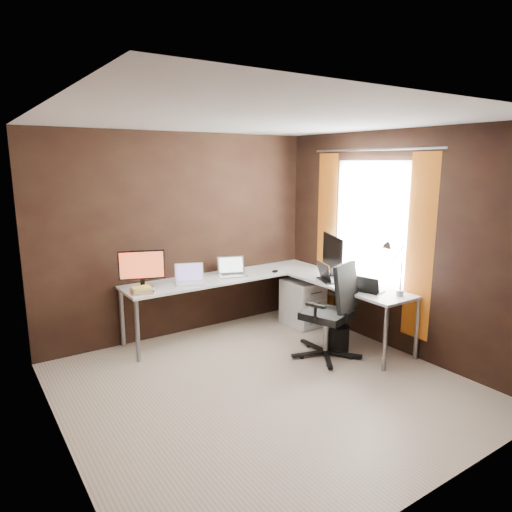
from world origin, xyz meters
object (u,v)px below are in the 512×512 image
(drawer_pedestal, at_px, (303,303))
(wastebasket, at_px, (338,338))
(laptop_black_big, at_px, (328,277))
(office_chair, at_px, (329,329))
(monitor_left, at_px, (142,268))
(laptop_white, at_px, (190,279))
(book_stack, at_px, (142,290))
(laptop_silver, at_px, (232,271))
(laptop_black_small, at_px, (369,289))
(desk_lamp, at_px, (393,262))
(monitor_right, at_px, (333,254))

(drawer_pedestal, xyz_separation_m, wastebasket, (-0.23, -0.91, -0.15))
(drawer_pedestal, height_order, laptop_black_big, laptop_black_big)
(office_chair, bearing_deg, laptop_black_big, 31.38)
(drawer_pedestal, height_order, monitor_left, monitor_left)
(drawer_pedestal, xyz_separation_m, laptop_white, (-1.50, 0.30, 0.48))
(book_stack, height_order, wastebasket, book_stack)
(laptop_silver, distance_m, laptop_black_big, 1.22)
(laptop_black_big, distance_m, laptop_black_small, 0.61)
(monitor_left, xyz_separation_m, laptop_white, (0.56, -0.06, -0.20))
(laptop_white, xyz_separation_m, wastebasket, (1.27, -1.21, -0.63))
(laptop_silver, bearing_deg, wastebasket, -43.21)
(office_chair, bearing_deg, monitor_left, 122.02)
(laptop_white, bearing_deg, book_stack, -149.29)
(drawer_pedestal, height_order, laptop_white, laptop_white)
(laptop_silver, bearing_deg, drawer_pedestal, -2.48)
(laptop_white, height_order, laptop_black_small, laptop_white)
(drawer_pedestal, distance_m, desk_lamp, 1.59)
(laptop_silver, distance_m, book_stack, 1.26)
(laptop_black_big, relative_size, wastebasket, 1.36)
(drawer_pedestal, xyz_separation_m, book_stack, (-2.13, 0.20, 0.46))
(monitor_left, distance_m, book_stack, 0.28)
(drawer_pedestal, distance_m, book_stack, 2.19)
(drawer_pedestal, height_order, office_chair, office_chair)
(drawer_pedestal, distance_m, laptop_white, 1.60)
(desk_lamp, distance_m, wastebasket, 1.10)
(monitor_left, bearing_deg, laptop_black_small, -17.24)
(laptop_black_big, height_order, book_stack, laptop_black_big)
(laptop_white, xyz_separation_m, book_stack, (-0.63, -0.11, -0.01))
(laptop_white, height_order, wastebasket, laptop_white)
(monitor_right, distance_m, wastebasket, 1.05)
(monitor_left, distance_m, laptop_black_big, 2.20)
(monitor_right, xyz_separation_m, desk_lamp, (-0.02, -0.94, 0.07))
(laptop_white, relative_size, wastebasket, 1.34)
(laptop_silver, xyz_separation_m, desk_lamp, (0.97, -1.72, 0.32))
(drawer_pedestal, bearing_deg, wastebasket, -103.97)
(book_stack, height_order, desk_lamp, desk_lamp)
(monitor_left, bearing_deg, drawer_pedestal, 9.63)
(monitor_right, bearing_deg, desk_lamp, -157.80)
(drawer_pedestal, bearing_deg, book_stack, 174.77)
(book_stack, bearing_deg, office_chair, -34.24)
(laptop_white, bearing_deg, laptop_black_big, -9.73)
(drawer_pedestal, xyz_separation_m, laptop_black_small, (-0.02, -1.16, 0.47))
(drawer_pedestal, distance_m, wastebasket, 0.95)
(monitor_right, height_order, laptop_white, monitor_right)
(drawer_pedestal, bearing_deg, laptop_silver, 158.46)
(laptop_white, height_order, desk_lamp, desk_lamp)
(monitor_right, xyz_separation_m, wastebasket, (-0.33, -0.48, -0.88))
(office_chair, xyz_separation_m, wastebasket, (0.19, 0.06, -0.17))
(laptop_black_big, xyz_separation_m, wastebasket, (-0.15, -0.35, -0.63))
(desk_lamp, bearing_deg, office_chair, 117.83)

